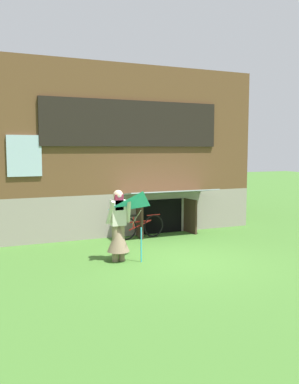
{
  "coord_description": "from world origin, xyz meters",
  "views": [
    {
      "loc": [
        -4.55,
        -8.53,
        2.61
      ],
      "look_at": [
        -0.19,
        1.38,
        1.48
      ],
      "focal_mm": 38.96,
      "sensor_mm": 36.0,
      "label": 1
    }
  ],
  "objects": [
    {
      "name": "person",
      "position": [
        -1.39,
        0.44,
        0.7
      ],
      "size": [
        0.61,
        0.53,
        1.67
      ],
      "rotation": [
        0.0,
        0.0,
        0.01
      ],
      "color": "#7F6B51",
      "rests_on": "ground_plane"
    },
    {
      "name": "bicycle_red",
      "position": [
        0.01,
        2.52,
        0.35
      ],
      "size": [
        1.56,
        0.22,
        0.72
      ],
      "rotation": [
        0.0,
        0.0,
        0.11
      ],
      "color": "black",
      "rests_on": "ground_plane"
    },
    {
      "name": "kite",
      "position": [
        -0.99,
        -0.09,
        1.29
      ],
      "size": [
        0.91,
        0.95,
        1.56
      ],
      "color": "#2DB2CC",
      "rests_on": "ground_plane"
    },
    {
      "name": "ground_plane",
      "position": [
        0.0,
        0.0,
        0.0
      ],
      "size": [
        60.0,
        60.0,
        0.0
      ],
      "primitive_type": "plane",
      "color": "#3D6B28"
    },
    {
      "name": "log_house",
      "position": [
        0.0,
        5.34,
        2.54
      ],
      "size": [
        8.27,
        5.8,
        5.08
      ],
      "color": "gray",
      "rests_on": "ground_plane"
    }
  ]
}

